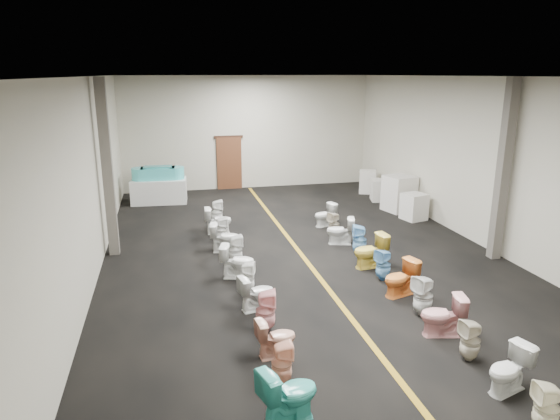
# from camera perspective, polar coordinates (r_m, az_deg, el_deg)

# --- Properties ---
(floor) EXTENTS (16.00, 16.00, 0.00)m
(floor) POSITION_cam_1_polar(r_m,az_deg,el_deg) (13.25, 2.24, -4.83)
(floor) COLOR black
(floor) RESTS_ON ground
(ceiling) EXTENTS (16.00, 16.00, 0.00)m
(ceiling) POSITION_cam_1_polar(r_m,az_deg,el_deg) (12.44, 2.46, 15.03)
(ceiling) COLOR black
(ceiling) RESTS_ON ground
(wall_back) EXTENTS (10.00, 0.00, 10.00)m
(wall_back) POSITION_cam_1_polar(r_m,az_deg,el_deg) (20.39, -3.68, 8.79)
(wall_back) COLOR #B8B39D
(wall_back) RESTS_ON ground
(wall_front) EXTENTS (10.00, 0.00, 10.00)m
(wall_front) POSITION_cam_1_polar(r_m,az_deg,el_deg) (5.68, 24.59, -10.21)
(wall_front) COLOR #B8B39D
(wall_front) RESTS_ON ground
(wall_left) EXTENTS (0.00, 16.00, 16.00)m
(wall_left) POSITION_cam_1_polar(r_m,az_deg,el_deg) (12.33, -20.73, 3.51)
(wall_left) COLOR #B8B39D
(wall_left) RESTS_ON ground
(wall_right) EXTENTS (0.00, 16.00, 16.00)m
(wall_right) POSITION_cam_1_polar(r_m,az_deg,el_deg) (14.77, 21.48, 5.26)
(wall_right) COLOR #B8B39D
(wall_right) RESTS_ON ground
(aisle_stripe) EXTENTS (0.12, 15.60, 0.01)m
(aisle_stripe) POSITION_cam_1_polar(r_m,az_deg,el_deg) (13.25, 2.24, -4.82)
(aisle_stripe) COLOR #9B7316
(aisle_stripe) RESTS_ON floor
(back_door) EXTENTS (1.00, 0.10, 2.10)m
(back_door) POSITION_cam_1_polar(r_m,az_deg,el_deg) (20.39, -5.82, 5.33)
(back_door) COLOR #562D19
(back_door) RESTS_ON floor
(door_frame) EXTENTS (1.15, 0.08, 0.10)m
(door_frame) POSITION_cam_1_polar(r_m,az_deg,el_deg) (20.24, -5.91, 8.32)
(door_frame) COLOR #331C11
(door_frame) RESTS_ON back_door
(column_left) EXTENTS (0.25, 0.25, 4.50)m
(column_left) POSITION_cam_1_polar(r_m,az_deg,el_deg) (13.27, -19.14, 4.44)
(column_left) COLOR #59544C
(column_left) RESTS_ON floor
(column_right) EXTENTS (0.25, 0.25, 4.50)m
(column_right) POSITION_cam_1_polar(r_m,az_deg,el_deg) (13.43, 24.16, 4.07)
(column_right) COLOR #59544C
(column_right) RESTS_ON floor
(display_table) EXTENTS (2.02, 1.11, 0.87)m
(display_table) POSITION_cam_1_polar(r_m,az_deg,el_deg) (18.69, -13.64, 2.13)
(display_table) COLOR silver
(display_table) RESTS_ON floor
(bathtub) EXTENTS (1.86, 0.72, 0.55)m
(bathtub) POSITION_cam_1_polar(r_m,az_deg,el_deg) (18.56, -13.76, 4.04)
(bathtub) COLOR #43BEC1
(bathtub) RESTS_ON display_table
(appliance_crate_a) EXTENTS (0.81, 0.81, 0.85)m
(appliance_crate_a) POSITION_cam_1_polar(r_m,az_deg,el_deg) (16.62, 15.07, 0.38)
(appliance_crate_a) COLOR silver
(appliance_crate_a) RESTS_ON floor
(appliance_crate_b) EXTENTS (1.08, 1.08, 1.22)m
(appliance_crate_b) POSITION_cam_1_polar(r_m,az_deg,el_deg) (17.51, 13.45, 1.85)
(appliance_crate_b) COLOR silver
(appliance_crate_b) RESTS_ON floor
(appliance_crate_c) EXTENTS (0.86, 0.86, 0.79)m
(appliance_crate_c) POSITION_cam_1_polar(r_m,az_deg,el_deg) (18.84, 11.47, 2.24)
(appliance_crate_c) COLOR beige
(appliance_crate_c) RESTS_ON floor
(appliance_crate_d) EXTENTS (0.82, 0.82, 0.89)m
(appliance_crate_d) POSITION_cam_1_polar(r_m,az_deg,el_deg) (19.98, 9.96, 3.20)
(appliance_crate_d) COLOR silver
(appliance_crate_d) RESTS_ON floor
(toilet_left_0) EXTENTS (0.92, 0.69, 0.84)m
(toilet_left_0) POSITION_cam_1_polar(r_m,az_deg,el_deg) (7.11, 1.02, -20.31)
(toilet_left_0) COLOR teal
(toilet_left_0) RESTS_ON floor
(toilet_left_1) EXTENTS (0.33, 0.32, 0.69)m
(toilet_left_1) POSITION_cam_1_polar(r_m,az_deg,el_deg) (7.86, 0.22, -17.14)
(toilet_left_1) COLOR #FDB696
(toilet_left_1) RESTS_ON floor
(toilet_left_2) EXTENTS (0.70, 0.45, 0.68)m
(toilet_left_2) POSITION_cam_1_polar(r_m,az_deg,el_deg) (8.52, -0.46, -14.38)
(toilet_left_2) COLOR #DA9C84
(toilet_left_2) RESTS_ON floor
(toilet_left_3) EXTENTS (0.42, 0.41, 0.79)m
(toilet_left_3) POSITION_cam_1_polar(r_m,az_deg,el_deg) (9.24, -1.66, -11.46)
(toilet_left_3) COLOR #F1A6A7
(toilet_left_3) RESTS_ON floor
(toilet_left_4) EXTENTS (0.78, 0.54, 0.72)m
(toilet_left_4) POSITION_cam_1_polar(r_m,az_deg,el_deg) (10.04, -2.70, -9.42)
(toilet_left_4) COLOR silver
(toilet_left_4) RESTS_ON floor
(toilet_left_5) EXTENTS (0.40, 0.40, 0.69)m
(toilet_left_5) POSITION_cam_1_polar(r_m,az_deg,el_deg) (10.80, -3.77, -7.70)
(toilet_left_5) COLOR white
(toilet_left_5) RESTS_ON floor
(toilet_left_6) EXTENTS (0.87, 0.64, 0.79)m
(toilet_left_6) POSITION_cam_1_polar(r_m,az_deg,el_deg) (11.55, -4.88, -5.89)
(toilet_left_6) COLOR white
(toilet_left_6) RESTS_ON floor
(toilet_left_7) EXTENTS (0.35, 0.34, 0.75)m
(toilet_left_7) POSITION_cam_1_polar(r_m,az_deg,el_deg) (12.36, -5.10, -4.55)
(toilet_left_7) COLOR white
(toilet_left_7) RESTS_ON floor
(toilet_left_8) EXTENTS (0.83, 0.57, 0.78)m
(toilet_left_8) POSITION_cam_1_polar(r_m,az_deg,el_deg) (13.24, -6.30, -3.14)
(toilet_left_8) COLOR silver
(toilet_left_8) RESTS_ON floor
(toilet_left_9) EXTENTS (0.37, 0.36, 0.73)m
(toilet_left_9) POSITION_cam_1_polar(r_m,az_deg,el_deg) (13.95, -6.74, -2.29)
(toilet_left_9) COLOR white
(toilet_left_9) RESTS_ON floor
(toilet_left_10) EXTENTS (0.79, 0.47, 0.79)m
(toilet_left_10) POSITION_cam_1_polar(r_m,az_deg,el_deg) (14.77, -7.09, -1.19)
(toilet_left_10) COLOR white
(toilet_left_10) RESTS_ON floor
(toilet_left_11) EXTENTS (0.38, 0.37, 0.79)m
(toilet_left_11) POSITION_cam_1_polar(r_m,az_deg,el_deg) (15.59, -7.23, -0.29)
(toilet_left_11) COLOR white
(toilet_left_11) RESTS_ON floor
(toilet_right_0) EXTENTS (0.38, 0.37, 0.71)m
(toilet_right_0) POSITION_cam_1_polar(r_m,az_deg,el_deg) (7.82, 28.16, -19.27)
(toilet_right_0) COLOR #F1E9C7
(toilet_right_0) RESTS_ON floor
(toilet_right_1) EXTENTS (0.80, 0.60, 0.73)m
(toilet_right_1) POSITION_cam_1_polar(r_m,az_deg,el_deg) (8.39, 24.74, -16.26)
(toilet_right_1) COLOR silver
(toilet_right_1) RESTS_ON floor
(toilet_right_2) EXTENTS (0.35, 0.34, 0.71)m
(toilet_right_2) POSITION_cam_1_polar(r_m,az_deg,el_deg) (8.97, 20.93, -13.75)
(toilet_right_2) COLOR beige
(toilet_right_2) RESTS_ON floor
(toilet_right_3) EXTENTS (0.84, 0.59, 0.78)m
(toilet_right_3) POSITION_cam_1_polar(r_m,az_deg,el_deg) (9.55, 18.07, -11.39)
(toilet_right_3) COLOR pink
(toilet_right_3) RESTS_ON floor
(toilet_right_4) EXTENTS (0.47, 0.47, 0.82)m
(toilet_right_4) POSITION_cam_1_polar(r_m,az_deg,el_deg) (10.18, 16.03, -9.40)
(toilet_right_4) COLOR silver
(toilet_right_4) RESTS_ON floor
(toilet_right_5) EXTENTS (0.86, 0.64, 0.78)m
(toilet_right_5) POSITION_cam_1_polar(r_m,az_deg,el_deg) (10.92, 13.61, -7.60)
(toilet_right_5) COLOR orange
(toilet_right_5) RESTS_ON floor
(toilet_right_6) EXTENTS (0.43, 0.43, 0.74)m
(toilet_right_6) POSITION_cam_1_polar(r_m,az_deg,el_deg) (11.63, 11.72, -6.15)
(toilet_right_6) COLOR #71AFDC
(toilet_right_6) RESTS_ON floor
(toilet_right_7) EXTENTS (0.87, 0.56, 0.84)m
(toilet_right_7) POSITION_cam_1_polar(r_m,az_deg,el_deg) (12.29, 10.28, -4.64)
(toilet_right_7) COLOR #E6C848
(toilet_right_7) RESTS_ON floor
(toilet_right_8) EXTENTS (0.45, 0.45, 0.80)m
(toilet_right_8) POSITION_cam_1_polar(r_m,az_deg,el_deg) (13.12, 9.09, -3.38)
(toilet_right_8) COLOR #81C2F4
(toilet_right_8) RESTS_ON floor
(toilet_right_9) EXTENTS (0.84, 0.62, 0.76)m
(toilet_right_9) POSITION_cam_1_polar(r_m,az_deg,el_deg) (13.84, 6.90, -2.37)
(toilet_right_9) COLOR white
(toilet_right_9) RESTS_ON floor
(toilet_right_10) EXTENTS (0.42, 0.41, 0.71)m
(toilet_right_10) POSITION_cam_1_polar(r_m,az_deg,el_deg) (14.53, 6.18, -1.61)
(toilet_right_10) COLOR beige
(toilet_right_10) RESTS_ON floor
(toilet_right_11) EXTENTS (0.79, 0.60, 0.71)m
(toilet_right_11) POSITION_cam_1_polar(r_m,az_deg,el_deg) (15.41, 5.16, -0.57)
(toilet_right_11) COLOR white
(toilet_right_11) RESTS_ON floor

